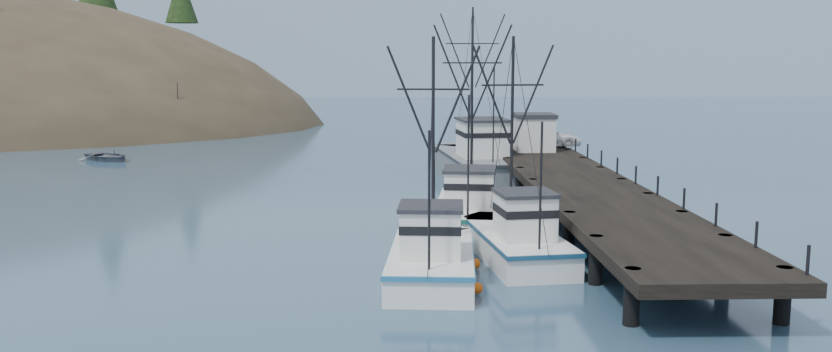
% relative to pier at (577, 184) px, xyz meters
% --- Properties ---
extents(ground, '(400.00, 400.00, 0.00)m').
position_rel_pier_xyz_m(ground, '(-14.00, -16.00, -1.69)').
color(ground, '#2D4A64').
rests_on(ground, ground).
extents(pier, '(6.00, 44.00, 2.00)m').
position_rel_pier_xyz_m(pier, '(0.00, 0.00, 0.00)').
color(pier, black).
rests_on(pier, ground).
extents(distant_ridge, '(360.00, 40.00, 26.00)m').
position_rel_pier_xyz_m(distant_ridge, '(-4.00, 154.00, -1.69)').
color(distant_ridge, '#9EB2C6').
rests_on(distant_ridge, ground).
extents(distant_ridge_far, '(180.00, 25.00, 18.00)m').
position_rel_pier_xyz_m(distant_ridge_far, '(-54.00, 169.00, -1.69)').
color(distant_ridge_far, silver).
rests_on(distant_ridge_far, ground).
extents(moored_sailboats, '(23.55, 16.95, 6.35)m').
position_rel_pier_xyz_m(moored_sailboats, '(-46.32, 43.21, -1.36)').
color(moored_sailboats, white).
rests_on(moored_sailboats, ground).
extents(trawler_near, '(4.35, 10.08, 10.33)m').
position_rel_pier_xyz_m(trawler_near, '(-5.18, -10.65, -0.87)').
color(trawler_near, white).
rests_on(trawler_near, ground).
extents(trawler_mid, '(4.07, 10.21, 10.24)m').
position_rel_pier_xyz_m(trawler_mid, '(-9.10, -13.65, -0.87)').
color(trawler_mid, white).
rests_on(trawler_mid, ground).
extents(trawler_far, '(4.81, 11.38, 11.56)m').
position_rel_pier_xyz_m(trawler_far, '(-6.53, -3.05, -0.87)').
color(trawler_far, white).
rests_on(trawler_far, ground).
extents(work_vessel, '(6.18, 15.74, 13.09)m').
position_rel_pier_xyz_m(work_vessel, '(-4.53, 14.21, -0.46)').
color(work_vessel, slate).
rests_on(work_vessel, ground).
extents(pier_shed, '(3.00, 3.20, 2.80)m').
position_rel_pier_xyz_m(pier_shed, '(-0.15, 14.17, 1.73)').
color(pier_shed, silver).
rests_on(pier_shed, pier).
extents(pickup_truck, '(5.48, 3.16, 1.44)m').
position_rel_pier_xyz_m(pickup_truck, '(1.50, 16.82, 1.03)').
color(pickup_truck, white).
rests_on(pickup_truck, pier).
extents(motorboat, '(6.31, 6.04, 1.06)m').
position_rel_pier_xyz_m(motorboat, '(-35.84, 24.76, -1.69)').
color(motorboat, slate).
rests_on(motorboat, ground).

